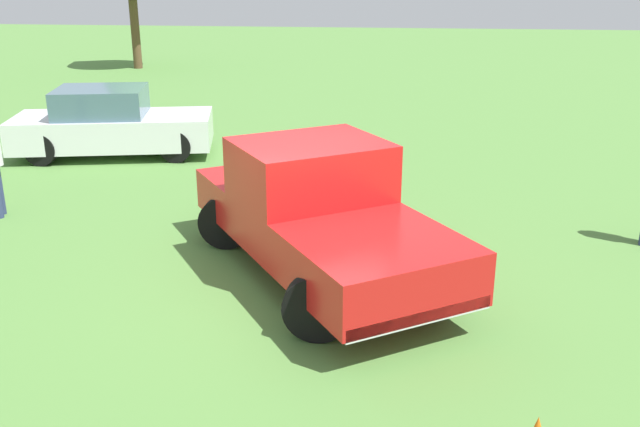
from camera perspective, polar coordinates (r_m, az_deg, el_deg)
ground_plane at (r=9.68m, az=-2.19°, el=-5.16°), size 80.00×80.00×0.00m
pickup_truck at (r=9.49m, az=-0.34°, el=0.46°), size 4.23×5.09×1.82m
sedan_near at (r=16.35m, az=-16.50°, el=6.91°), size 4.52×2.59×1.50m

